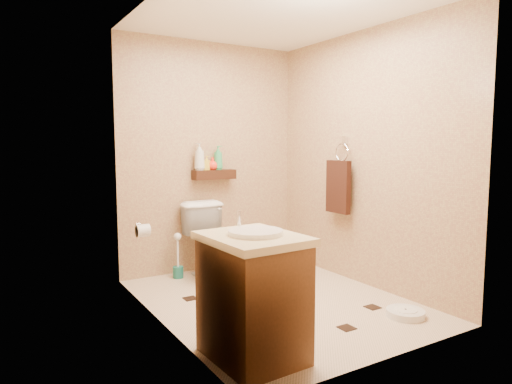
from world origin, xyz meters
TOP-DOWN VIEW (x-y plane):
  - ground at (0.00, 0.00)m, footprint 2.50×2.50m
  - wall_back at (0.00, 1.25)m, footprint 2.00×0.04m
  - wall_front at (0.00, -1.25)m, footprint 2.00×0.04m
  - wall_left at (-1.00, 0.00)m, footprint 0.04×2.50m
  - wall_right at (1.00, 0.00)m, footprint 0.04×2.50m
  - ceiling at (0.00, 0.00)m, footprint 2.00×2.50m
  - wall_shelf at (0.00, 1.17)m, footprint 0.46×0.14m
  - floor_accents at (0.03, -0.05)m, footprint 1.31×1.46m
  - toilet at (-0.17, 0.83)m, footprint 0.43×0.75m
  - vanity at (-0.70, -0.79)m, footprint 0.56×0.67m
  - bathroom_scale at (0.67, -0.83)m, footprint 0.32×0.32m
  - toilet_brush at (-0.46, 1.07)m, footprint 0.11×0.11m
  - towel_ring at (0.91, 0.25)m, footprint 0.12×0.30m
  - toilet_paper at (-0.94, 0.65)m, footprint 0.12×0.11m
  - bottle_a at (-0.17, 1.17)m, footprint 0.15×0.15m
  - bottle_b at (-0.08, 1.17)m, footprint 0.10×0.10m
  - bottle_c at (-0.02, 1.17)m, footprint 0.13×0.13m
  - bottle_d at (0.05, 1.17)m, footprint 0.13×0.13m

SIDE VIEW (x-z plane):
  - ground at x=0.00m, z-range 0.00..0.00m
  - floor_accents at x=0.03m, z-range 0.00..0.01m
  - bathroom_scale at x=0.67m, z-range 0.00..0.06m
  - toilet_brush at x=-0.46m, z-range -0.07..0.39m
  - toilet at x=-0.17m, z-range 0.00..0.75m
  - vanity at x=-0.70m, z-range -0.05..0.86m
  - toilet_paper at x=-0.94m, z-range 0.54..0.66m
  - towel_ring at x=0.91m, z-range 0.57..1.33m
  - wall_shelf at x=0.00m, z-range 0.97..1.07m
  - bottle_c at x=-0.02m, z-range 1.07..1.20m
  - bottle_b at x=-0.08m, z-range 1.07..1.22m
  - bottle_d at x=0.05m, z-range 1.07..1.32m
  - wall_back at x=0.00m, z-range 0.00..2.40m
  - wall_front at x=0.00m, z-range 0.00..2.40m
  - wall_left at x=-1.00m, z-range 0.00..2.40m
  - wall_right at x=1.00m, z-range 0.00..2.40m
  - bottle_a at x=-0.17m, z-range 1.07..1.35m
  - ceiling at x=0.00m, z-range 2.39..2.41m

